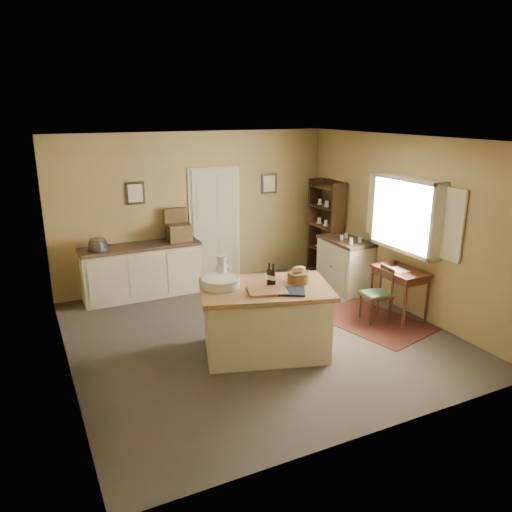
{
  "coord_description": "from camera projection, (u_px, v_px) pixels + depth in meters",
  "views": [
    {
      "loc": [
        -2.83,
        -5.79,
        3.08
      ],
      "look_at": [
        -0.0,
        0.04,
        1.15
      ],
      "focal_mm": 35.0,
      "sensor_mm": 36.0,
      "label": 1
    }
  ],
  "objects": [
    {
      "name": "wall_front",
      "position": [
        378.0,
        307.0,
        4.52
      ],
      "size": [
        5.0,
        0.1,
        2.7
      ],
      "primitive_type": "cube",
      "color": "olive",
      "rests_on": "ground"
    },
    {
      "name": "wall_right",
      "position": [
        402.0,
        224.0,
        7.72
      ],
      "size": [
        0.1,
        5.0,
        2.7
      ],
      "primitive_type": "cube",
      "color": "olive",
      "rests_on": "ground"
    },
    {
      "name": "desk_chair",
      "position": [
        376.0,
        295.0,
        7.4
      ],
      "size": [
        0.42,
        0.42,
        0.82
      ],
      "primitive_type": null,
      "rotation": [
        0.0,
        0.0,
        -0.12
      ],
      "color": "black",
      "rests_on": "ground"
    },
    {
      "name": "ground",
      "position": [
        257.0,
        334.0,
        7.06
      ],
      "size": [
        5.0,
        5.0,
        0.0
      ],
      "primitive_type": "plane",
      "color": "brown",
      "rests_on": "ground"
    },
    {
      "name": "wall_back",
      "position": [
        196.0,
        209.0,
        8.83
      ],
      "size": [
        5.0,
        0.1,
        2.7
      ],
      "primitive_type": "cube",
      "color": "olive",
      "rests_on": "ground"
    },
    {
      "name": "framed_prints",
      "position": [
        206.0,
        188.0,
        8.79
      ],
      "size": [
        2.82,
        0.02,
        0.38
      ],
      "color": "black",
      "rests_on": "ground"
    },
    {
      "name": "wall_left",
      "position": [
        59.0,
        267.0,
        5.63
      ],
      "size": [
        0.1,
        5.0,
        2.7
      ],
      "primitive_type": "cube",
      "color": "olive",
      "rests_on": "ground"
    },
    {
      "name": "ceiling",
      "position": [
        258.0,
        139.0,
        6.29
      ],
      "size": [
        5.0,
        5.0,
        0.0
      ],
      "primitive_type": "plane",
      "color": "silver",
      "rests_on": "wall_back"
    },
    {
      "name": "writing_desk",
      "position": [
        400.0,
        276.0,
        7.47
      ],
      "size": [
        0.5,
        0.82,
        0.82
      ],
      "color": "#37180F",
      "rests_on": "ground"
    },
    {
      "name": "rug",
      "position": [
        373.0,
        322.0,
        7.47
      ],
      "size": [
        1.45,
        1.82,
        0.01
      ],
      "primitive_type": "cube",
      "rotation": [
        0.0,
        0.0,
        0.24
      ],
      "color": "#491A14",
      "rests_on": "ground"
    },
    {
      "name": "sideboard",
      "position": [
        142.0,
        269.0,
        8.36
      ],
      "size": [
        1.97,
        0.56,
        1.18
      ],
      "color": "beige",
      "rests_on": "ground"
    },
    {
      "name": "right_cabinet",
      "position": [
        345.0,
        264.0,
        8.72
      ],
      "size": [
        0.57,
        1.02,
        0.99
      ],
      "color": "beige",
      "rests_on": "ground"
    },
    {
      "name": "work_island",
      "position": [
        265.0,
        318.0,
        6.42
      ],
      "size": [
        1.88,
        1.5,
        1.2
      ],
      "rotation": [
        0.0,
        0.0,
        -0.3
      ],
      "color": "beige",
      "rests_on": "ground"
    },
    {
      "name": "shelving_unit",
      "position": [
        327.0,
        229.0,
        9.35
      ],
      "size": [
        0.31,
        0.81,
        1.81
      ],
      "color": "black",
      "rests_on": "ground"
    },
    {
      "name": "door",
      "position": [
        215.0,
        224.0,
        9.03
      ],
      "size": [
        0.97,
        0.06,
        2.11
      ],
      "primitive_type": "cube",
      "color": "#A3A58A",
      "rests_on": "ground"
    },
    {
      "name": "window",
      "position": [
        409.0,
        214.0,
        7.45
      ],
      "size": [
        0.25,
        1.99,
        1.12
      ],
      "color": "beige",
      "rests_on": "ground"
    }
  ]
}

